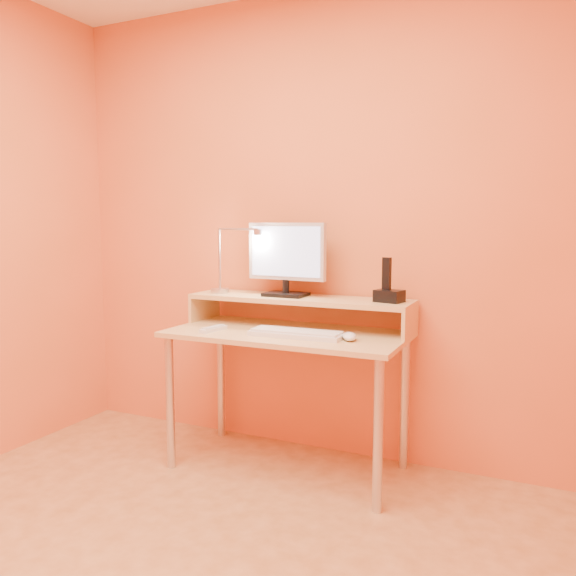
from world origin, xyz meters
The scene contains 25 objects.
wall_back centered at (0.00, 1.50, 1.25)m, with size 3.00×0.04×2.50m, color #F87742.
desk_leg_fl centered at (-0.55, 0.93, 0.35)m, with size 0.04×0.04×0.69m, color silver.
desk_leg_fr centered at (0.55, 0.93, 0.35)m, with size 0.04×0.04×0.69m, color silver.
desk_leg_bl centered at (-0.55, 1.43, 0.35)m, with size 0.04×0.04×0.69m, color silver.
desk_leg_br centered at (0.55, 1.43, 0.35)m, with size 0.04×0.04×0.69m, color silver.
desk_lower centered at (0.00, 1.18, 0.71)m, with size 1.20×0.60×0.03m, color #E1BC7A.
shelf_riser_left centered at (-0.59, 1.33, 0.79)m, with size 0.02×0.30×0.14m, color #E1BC7A.
shelf_riser_right centered at (0.59, 1.33, 0.79)m, with size 0.02×0.30×0.14m, color #E1BC7A.
desk_shelf centered at (0.00, 1.33, 0.87)m, with size 1.20×0.30×0.03m, color #E1BC7A.
monitor_foot centered at (-0.08, 1.33, 0.89)m, with size 0.22×0.16×0.02m, color black.
monitor_neck centered at (-0.08, 1.33, 0.93)m, with size 0.04×0.04×0.07m, color black.
monitor_panel centered at (-0.08, 1.34, 1.12)m, with size 0.44×0.04×0.30m, color silver.
monitor_back centered at (-0.08, 1.36, 1.12)m, with size 0.40×0.01×0.26m, color black.
monitor_screen centered at (-0.08, 1.32, 1.12)m, with size 0.40×0.00×0.26m, color #ADBEF0.
lamp_base centered at (-0.47, 1.30, 0.89)m, with size 0.10×0.10×0.03m, color silver.
lamp_post centered at (-0.47, 1.30, 1.07)m, with size 0.01×0.01×0.33m, color silver.
lamp_arm centered at (-0.35, 1.30, 1.24)m, with size 0.01×0.01×0.24m, color silver.
lamp_head centered at (-0.23, 1.30, 1.22)m, with size 0.04×0.04×0.03m, color silver.
lamp_bulb centered at (-0.23, 1.30, 1.20)m, with size 0.03×0.03×0.00m, color #FFEAC6.
phone_dock centered at (0.48, 1.33, 0.91)m, with size 0.13×0.10×0.06m, color black.
phone_handset centered at (0.47, 1.33, 1.02)m, with size 0.04×0.03×0.16m, color black.
phone_led centered at (0.53, 1.28, 0.91)m, with size 0.01×0.00×0.04m, color #1170F1.
keyboard centered at (0.09, 1.08, 0.73)m, with size 0.46×0.15×0.02m, color silver.
mouse centered at (0.36, 1.10, 0.74)m, with size 0.06×0.11×0.04m, color white.
remote_control centered at (-0.35, 1.04, 0.73)m, with size 0.04×0.17×0.02m, color silver.
Camera 1 is at (1.18, -1.38, 1.26)m, focal length 35.25 mm.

